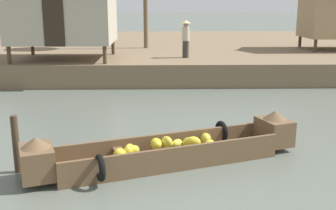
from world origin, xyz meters
TOP-DOWN VIEW (x-y plane):
  - ground_plane at (0.00, 10.00)m, footprint 300.00×300.00m
  - riverbank_strip at (0.00, 23.34)m, footprint 160.00×20.00m
  - banana_boat at (0.02, 5.44)m, footprint 5.87×2.82m
  - stilt_house_left at (-4.23, 15.34)m, footprint 4.91×4.05m
  - vendor_person at (1.05, 15.63)m, footprint 0.44×0.44m
  - mooring_post at (-3.04, 5.04)m, footprint 0.14×0.14m

SIDE VIEW (x-z plane):
  - ground_plane at x=0.00m, z-range 0.00..0.00m
  - banana_boat at x=0.02m, z-range -0.14..0.77m
  - riverbank_strip at x=0.00m, z-range 0.00..0.96m
  - mooring_post at x=-3.04m, z-range 0.00..1.19m
  - vendor_person at x=1.05m, z-range 1.06..2.72m
  - stilt_house_left at x=-4.23m, z-range 1.01..5.16m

